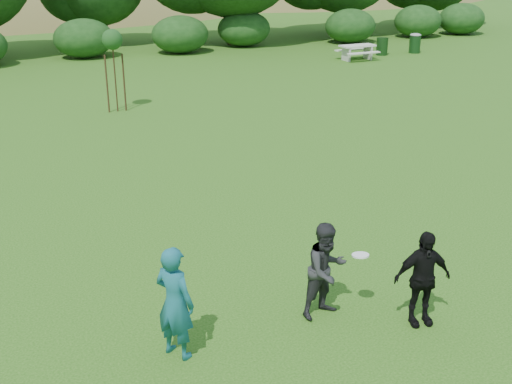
{
  "coord_description": "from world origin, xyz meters",
  "views": [
    {
      "loc": [
        -4.76,
        -7.41,
        5.55
      ],
      "look_at": [
        0.0,
        3.0,
        1.1
      ],
      "focal_mm": 45.0,
      "sensor_mm": 36.0,
      "label": 1
    }
  ],
  "objects_px": {
    "picnic_table": "(357,50)",
    "sapling": "(112,42)",
    "player_grey": "(326,270)",
    "trash_can_near": "(382,46)",
    "player_teal": "(175,302)",
    "player_black": "(422,278)",
    "trash_can_lidded": "(415,43)"
  },
  "relations": [
    {
      "from": "player_teal",
      "to": "sapling",
      "type": "distance_m",
      "value": 14.93
    },
    {
      "from": "trash_can_near",
      "to": "picnic_table",
      "type": "height_order",
      "value": "trash_can_near"
    },
    {
      "from": "player_teal",
      "to": "player_grey",
      "type": "distance_m",
      "value": 2.49
    },
    {
      "from": "trash_can_near",
      "to": "trash_can_lidded",
      "type": "distance_m",
      "value": 2.03
    },
    {
      "from": "player_teal",
      "to": "picnic_table",
      "type": "distance_m",
      "value": 25.81
    },
    {
      "from": "sapling",
      "to": "picnic_table",
      "type": "relative_size",
      "value": 1.58
    },
    {
      "from": "player_teal",
      "to": "trash_can_near",
      "type": "bearing_deg",
      "value": -74.49
    },
    {
      "from": "sapling",
      "to": "trash_can_lidded",
      "type": "relative_size",
      "value": 2.71
    },
    {
      "from": "player_black",
      "to": "trash_can_near",
      "type": "height_order",
      "value": "player_black"
    },
    {
      "from": "player_black",
      "to": "player_grey",
      "type": "bearing_deg",
      "value": 158.28
    },
    {
      "from": "player_grey",
      "to": "player_black",
      "type": "xyz_separation_m",
      "value": [
        1.21,
        -0.82,
        -0.01
      ]
    },
    {
      "from": "player_teal",
      "to": "sapling",
      "type": "bearing_deg",
      "value": -43.47
    },
    {
      "from": "picnic_table",
      "to": "player_grey",
      "type": "bearing_deg",
      "value": -124.11
    },
    {
      "from": "player_black",
      "to": "trash_can_near",
      "type": "relative_size",
      "value": 1.73
    },
    {
      "from": "player_grey",
      "to": "trash_can_lidded",
      "type": "height_order",
      "value": "player_grey"
    },
    {
      "from": "player_grey",
      "to": "trash_can_near",
      "type": "height_order",
      "value": "player_grey"
    },
    {
      "from": "trash_can_near",
      "to": "picnic_table",
      "type": "bearing_deg",
      "value": -158.92
    },
    {
      "from": "player_black",
      "to": "picnic_table",
      "type": "distance_m",
      "value": 24.33
    },
    {
      "from": "player_grey",
      "to": "sapling",
      "type": "relative_size",
      "value": 0.55
    },
    {
      "from": "player_grey",
      "to": "sapling",
      "type": "xyz_separation_m",
      "value": [
        0.07,
        14.57,
        1.63
      ]
    },
    {
      "from": "player_teal",
      "to": "player_black",
      "type": "xyz_separation_m",
      "value": [
        3.69,
        -0.76,
        -0.08
      ]
    },
    {
      "from": "player_teal",
      "to": "sapling",
      "type": "relative_size",
      "value": 0.6
    },
    {
      "from": "player_black",
      "to": "player_teal",
      "type": "bearing_deg",
      "value": -179.24
    },
    {
      "from": "trash_can_near",
      "to": "picnic_table",
      "type": "relative_size",
      "value": 0.5
    },
    {
      "from": "player_grey",
      "to": "player_black",
      "type": "height_order",
      "value": "player_grey"
    },
    {
      "from": "trash_can_near",
      "to": "sapling",
      "type": "distance_m",
      "value": 16.96
    },
    {
      "from": "player_grey",
      "to": "picnic_table",
      "type": "bearing_deg",
      "value": 44.94
    },
    {
      "from": "trash_can_near",
      "to": "trash_can_lidded",
      "type": "relative_size",
      "value": 0.86
    },
    {
      "from": "trash_can_lidded",
      "to": "player_teal",
      "type": "bearing_deg",
      "value": -134.13
    },
    {
      "from": "picnic_table",
      "to": "sapling",
      "type": "bearing_deg",
      "value": -157.78
    },
    {
      "from": "sapling",
      "to": "picnic_table",
      "type": "bearing_deg",
      "value": 22.22
    },
    {
      "from": "sapling",
      "to": "player_teal",
      "type": "bearing_deg",
      "value": -99.9
    }
  ]
}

